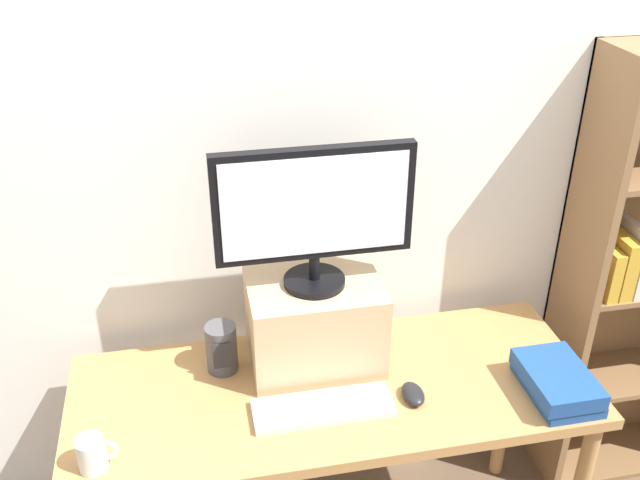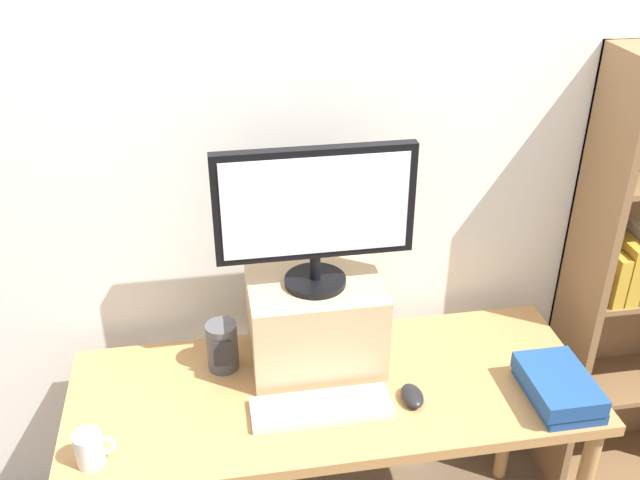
% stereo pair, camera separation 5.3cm
% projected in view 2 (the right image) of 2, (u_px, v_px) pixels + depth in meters
% --- Properties ---
extents(back_wall, '(7.00, 0.08, 2.60)m').
position_uv_depth(back_wall, '(309.00, 174.00, 2.27)').
color(back_wall, silver).
rests_on(back_wall, ground_plane).
extents(desk, '(1.58, 0.61, 0.78)m').
position_uv_depth(desk, '(332.00, 408.00, 2.20)').
color(desk, '#B7844C').
rests_on(desk, ground_plane).
extents(riser_box, '(0.40, 0.30, 0.28)m').
position_uv_depth(riser_box, '(315.00, 322.00, 2.21)').
color(riser_box, tan).
rests_on(riser_box, desk).
extents(computer_monitor, '(0.58, 0.19, 0.44)m').
position_uv_depth(computer_monitor, '(315.00, 211.00, 2.02)').
color(computer_monitor, black).
rests_on(computer_monitor, riser_box).
extents(keyboard, '(0.41, 0.13, 0.02)m').
position_uv_depth(keyboard, '(321.00, 407.00, 2.06)').
color(keyboard, silver).
rests_on(keyboard, desk).
extents(computer_mouse, '(0.06, 0.10, 0.04)m').
position_uv_depth(computer_mouse, '(412.00, 396.00, 2.10)').
color(computer_mouse, black).
rests_on(computer_mouse, desk).
extents(book_stack, '(0.19, 0.27, 0.09)m').
position_uv_depth(book_stack, '(558.00, 387.00, 2.09)').
color(book_stack, navy).
rests_on(book_stack, desk).
extents(coffee_mug, '(0.11, 0.08, 0.10)m').
position_uv_depth(coffee_mug, '(90.00, 449.00, 1.87)').
color(coffee_mug, white).
rests_on(coffee_mug, desk).
extents(desk_speaker, '(0.10, 0.10, 0.16)m').
position_uv_depth(desk_speaker, '(222.00, 346.00, 2.20)').
color(desk_speaker, '#4C4C51').
rests_on(desk_speaker, desk).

